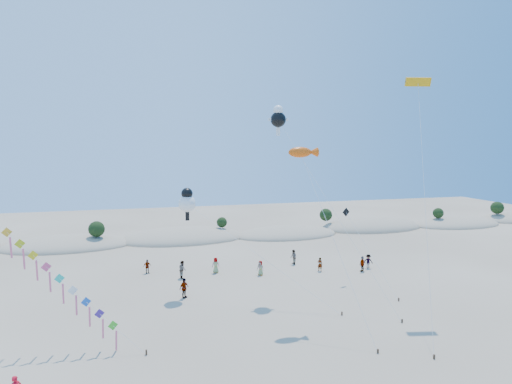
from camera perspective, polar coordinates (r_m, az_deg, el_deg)
name	(u,v)px	position (r m, az deg, el deg)	size (l,w,h in m)	color
dune_ridge	(190,238)	(65.65, -8.79, -6.09)	(145.30, 11.49, 5.57)	gray
fish_kite	(303,153)	(35.14, 6.34, 5.21)	(3.63, 8.80, 13.88)	#3F2D1E
cartoon_kite_low	(187,202)	(40.75, -9.15, -1.27)	(12.48, 10.04, 10.05)	#3F2D1E
cartoon_kite_high	(278,118)	(41.81, 3.01, 9.81)	(7.79, 12.08, 17.86)	#3F2D1E
parafoil_kite	(418,86)	(41.10, 20.81, 13.06)	(6.71, 11.14, 19.97)	#3F2D1E
dark_kite	(359,233)	(44.30, 13.53, -5.38)	(2.16, 7.56, 7.57)	#3F2D1E
beachgoers	(260,267)	(47.22, 0.58, -9.94)	(25.59, 9.62, 1.88)	slate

